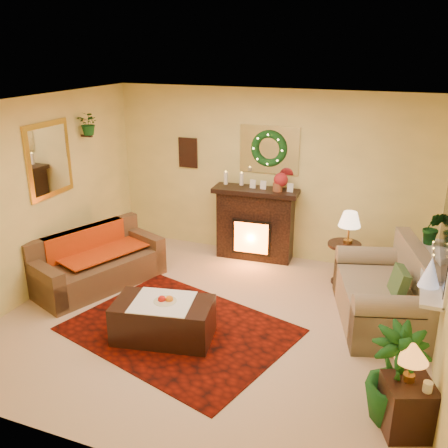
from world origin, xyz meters
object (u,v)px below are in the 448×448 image
(sofa, at_px, (98,257))
(loveseat, at_px, (382,289))
(end_table_square, at_px, (407,405))
(side_table_round, at_px, (343,262))
(fireplace, at_px, (255,224))
(coffee_table, at_px, (164,322))

(sofa, relative_size, loveseat, 1.11)
(loveseat, bearing_deg, end_table_square, -95.22)
(loveseat, relative_size, side_table_round, 2.70)
(sofa, distance_m, fireplace, 2.44)
(coffee_table, bearing_deg, end_table_square, -22.11)
(loveseat, height_order, side_table_round, loveseat)
(loveseat, bearing_deg, side_table_round, 107.89)
(sofa, distance_m, coffee_table, 1.73)
(fireplace, distance_m, side_table_round, 1.51)
(loveseat, xyz_separation_m, end_table_square, (0.37, -1.85, -0.15))
(fireplace, relative_size, side_table_round, 1.93)
(sofa, relative_size, side_table_round, 2.99)
(loveseat, relative_size, end_table_square, 3.27)
(coffee_table, bearing_deg, side_table_round, 41.34)
(loveseat, distance_m, end_table_square, 1.89)
(side_table_round, relative_size, coffee_table, 0.54)
(sofa, bearing_deg, fireplace, 66.43)
(sofa, bearing_deg, loveseat, 28.49)
(loveseat, bearing_deg, sofa, 170.03)
(fireplace, height_order, loveseat, fireplace)
(fireplace, distance_m, end_table_square, 3.94)
(loveseat, height_order, end_table_square, loveseat)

